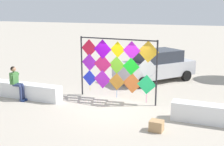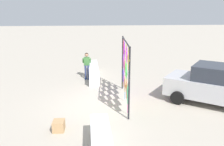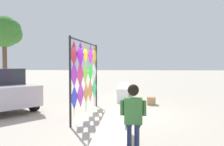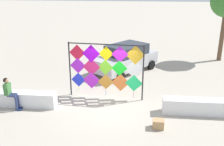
{
  "view_description": "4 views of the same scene",
  "coord_description": "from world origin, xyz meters",
  "px_view_note": "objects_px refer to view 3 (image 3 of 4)",
  "views": [
    {
      "loc": [
        4.12,
        -10.6,
        4.06
      ],
      "look_at": [
        -0.16,
        0.19,
        1.42
      ],
      "focal_mm": 46.17,
      "sensor_mm": 36.0,
      "label": 1
    },
    {
      "loc": [
        9.52,
        -0.57,
        3.97
      ],
      "look_at": [
        0.21,
        0.39,
        1.48
      ],
      "focal_mm": 37.05,
      "sensor_mm": 36.0,
      "label": 2
    },
    {
      "loc": [
        -9.22,
        -0.6,
        1.95
      ],
      "look_at": [
        -0.61,
        0.01,
        1.6
      ],
      "focal_mm": 38.47,
      "sensor_mm": 36.0,
      "label": 3
    },
    {
      "loc": [
        1.24,
        -11.02,
        5.68
      ],
      "look_at": [
        0.11,
        0.43,
        1.53
      ],
      "focal_mm": 42.32,
      "sensor_mm": 36.0,
      "label": 4
    }
  ],
  "objects_px": {
    "seated_vendor": "(133,115)",
    "cardboard_box_large": "(151,101)",
    "tree_palm_like": "(7,32)",
    "kite_display_rack": "(86,71)"
  },
  "relations": [
    {
      "from": "kite_display_rack",
      "to": "cardboard_box_large",
      "type": "xyz_separation_m",
      "value": [
        2.41,
        -2.68,
        -1.46
      ]
    },
    {
      "from": "kite_display_rack",
      "to": "seated_vendor",
      "type": "distance_m",
      "value": 4.56
    },
    {
      "from": "kite_display_rack",
      "to": "tree_palm_like",
      "type": "bearing_deg",
      "value": 43.22
    },
    {
      "from": "cardboard_box_large",
      "to": "tree_palm_like",
      "type": "relative_size",
      "value": 0.08
    },
    {
      "from": "seated_vendor",
      "to": "cardboard_box_large",
      "type": "distance_m",
      "value": 6.67
    },
    {
      "from": "seated_vendor",
      "to": "kite_display_rack",
      "type": "bearing_deg",
      "value": 22.45
    },
    {
      "from": "seated_vendor",
      "to": "tree_palm_like",
      "type": "distance_m",
      "value": 14.88
    },
    {
      "from": "seated_vendor",
      "to": "cardboard_box_large",
      "type": "height_order",
      "value": "seated_vendor"
    },
    {
      "from": "cardboard_box_large",
      "to": "seated_vendor",
      "type": "bearing_deg",
      "value": 171.65
    },
    {
      "from": "kite_display_rack",
      "to": "cardboard_box_large",
      "type": "distance_m",
      "value": 3.89
    }
  ]
}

